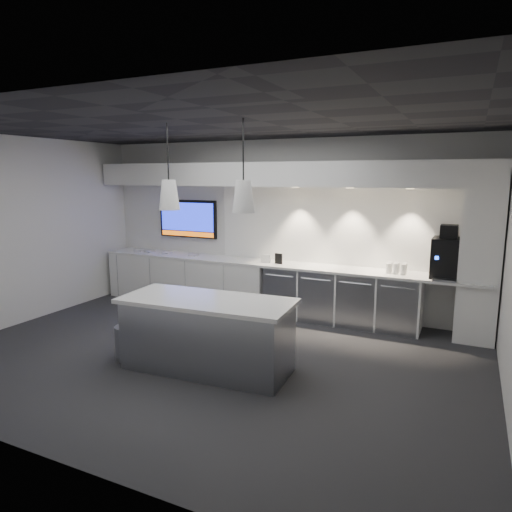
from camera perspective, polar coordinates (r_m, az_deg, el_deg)
The scene contains 27 objects.
floor at distance 6.27m, azimuth -6.00°, elevation -12.37°, with size 7.00×7.00×0.00m, color #2A2A2D.
ceiling at distance 5.83m, azimuth -6.56°, elevation 16.05°, with size 7.00×7.00×0.00m, color black.
wall_back at distance 8.08m, azimuth 3.02°, elevation 3.75°, with size 7.00×7.00×0.00m, color silver.
wall_front at distance 3.99m, azimuth -25.35°, elevation -3.74°, with size 7.00×7.00×0.00m, color silver.
wall_left at distance 8.24m, azimuth -27.55°, elevation 2.74°, with size 7.00×7.00×0.00m, color silver.
back_counter at distance 7.88m, azimuth 2.09°, elevation -0.97°, with size 6.80×0.65×0.04m, color white.
left_base_cabinets at distance 8.79m, azimuth -8.49°, elevation -2.91°, with size 3.30×0.63×0.86m, color white.
fridge_unit_a at distance 7.89m, azimuth 3.74°, elevation -4.36°, with size 0.60×0.61×0.85m, color gray.
fridge_unit_b at distance 7.69m, azimuth 8.13°, elevation -4.82°, with size 0.60×0.61×0.85m, color gray.
fridge_unit_c at distance 7.53m, azimuth 12.73°, elevation -5.28°, with size 0.60×0.61×0.85m, color gray.
fridge_unit_d at distance 7.43m, azimuth 17.49°, elevation -5.72°, with size 0.60×0.61×0.85m, color gray.
backsplash at distance 7.69m, azimuth 11.29°, elevation 3.62°, with size 4.60×0.03×1.30m, color white.
soffit at distance 7.76m, azimuth 2.23°, elevation 10.16°, with size 6.90×0.60×0.40m, color white.
column at distance 7.22m, azimuth 26.23°, elevation 0.37°, with size 0.55×0.55×2.60m, color white.
wall_tv at distance 8.92m, azimuth -8.51°, elevation 4.63°, with size 1.25×0.07×0.72m.
island at distance 5.74m, azimuth -6.08°, elevation -9.66°, with size 2.18×1.04×0.90m.
bin at distance 6.31m, azimuth -15.78°, elevation -10.36°, with size 0.32×0.32×0.45m, color gray.
coffee_machine at distance 7.24m, azimuth 22.79°, elevation -0.00°, with size 0.44×0.61×0.78m.
sign_black at distance 7.75m, azimuth 2.84°, elevation -0.33°, with size 0.14×0.02×0.18m, color black.
sign_white at distance 7.84m, azimuth 1.23°, elevation -0.35°, with size 0.18×0.02×0.14m, color white.
cup_cluster at distance 7.31m, azimuth 17.16°, elevation -1.47°, with size 0.30×0.19×0.16m, color white, non-canonical shape.
tray_a at distance 9.35m, azimuth -14.44°, elevation 0.67°, with size 0.16×0.16×0.03m, color #BCBCBC.
tray_b at distance 9.15m, azimuth -13.14°, elevation 0.52°, with size 0.16×0.16×0.03m, color #BCBCBC.
tray_c at distance 8.96m, azimuth -11.07°, elevation 0.40°, with size 0.16×0.16×0.03m, color #BCBCBC.
tray_d at distance 8.60m, azimuth -7.85°, elevation 0.10°, with size 0.16×0.16×0.03m, color #BCBCBC.
pendant_left at distance 5.69m, azimuth -10.81°, elevation 7.55°, with size 0.25×0.25×1.06m.
pendant_right at distance 5.16m, azimuth -1.58°, elevation 7.49°, with size 0.25×0.25×1.06m.
Camera 1 is at (3.03, -4.94, 2.38)m, focal length 32.00 mm.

